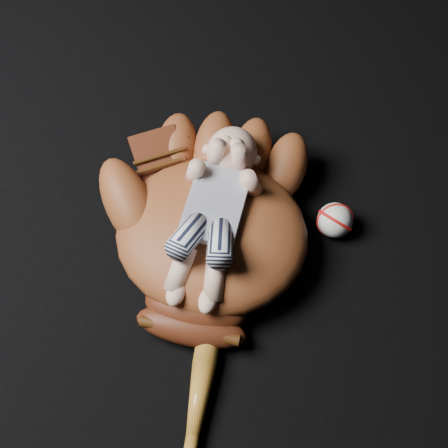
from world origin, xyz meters
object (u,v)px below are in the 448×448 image
at_px(baseball_glove, 212,230).
at_px(newborn_baby, 212,217).
at_px(baseball_bat, 202,380).
at_px(baseball, 335,220).

height_order(baseball_glove, newborn_baby, newborn_baby).
bearing_deg(baseball_bat, baseball_glove, 114.63).
bearing_deg(baseball, baseball_bat, -101.33).
relative_size(baseball_glove, baseball_bat, 1.11).
height_order(baseball_glove, baseball_bat, baseball_glove).
xyz_separation_m(baseball_glove, baseball_bat, (0.11, -0.24, -0.06)).
xyz_separation_m(newborn_baby, baseball_bat, (0.11, -0.24, -0.11)).
distance_m(baseball_glove, baseball, 0.24).
relative_size(baseball_glove, newborn_baby, 1.42).
relative_size(newborn_baby, baseball, 5.18).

